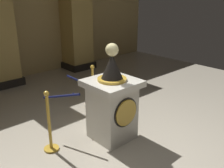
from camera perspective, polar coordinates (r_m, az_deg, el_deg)
The scene contains 6 objects.
ground_plane at distance 4.05m, azimuth 0.89°, elevation -16.03°, with size 11.33×11.33×0.00m, color #B2A893.
pedestal_clock at distance 4.24m, azimuth 0.05°, elevation -4.30°, with size 0.79×0.79×1.64m.
stanchion_near at distance 5.19m, azimuth -4.22°, elevation -2.95°, with size 0.24×0.24×1.04m.
stanchion_far at distance 4.15m, azimuth -13.69°, elevation -9.96°, with size 0.24×0.24×1.01m.
velvet_rope at distance 4.48m, azimuth -8.67°, elevation -1.13°, with size 0.96×0.94×0.22m.
column_right at distance 8.25m, azimuth -8.18°, elevation 15.78°, with size 0.91×0.91×3.63m.
Camera 1 is at (-2.25, -2.38, 2.39)m, focal length 41.05 mm.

